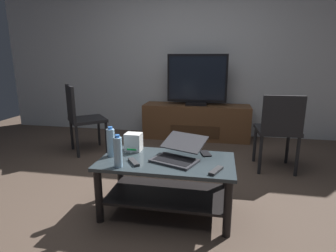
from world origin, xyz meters
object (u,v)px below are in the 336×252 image
at_px(laptop, 178,153).
at_px(cell_phone, 206,153).
at_px(tv_remote, 134,162).
at_px(dining_chair, 279,128).
at_px(water_bottle_far, 118,152).
at_px(television, 197,81).
at_px(water_bottle_near, 111,142).
at_px(media_cabinet, 196,122).
at_px(router_box, 134,142).
at_px(coffee_table, 166,177).
at_px(side_chair, 81,115).
at_px(soundbar_remote, 216,171).

xyz_separation_m(laptop, cell_phone, (0.20, 0.17, -0.05)).
height_order(cell_phone, tv_remote, tv_remote).
xyz_separation_m(dining_chair, water_bottle_far, (-1.36, -1.27, 0.07)).
height_order(television, dining_chair, television).
distance_m(dining_chair, water_bottle_near, 1.84).
xyz_separation_m(media_cabinet, laptop, (0.05, -2.18, 0.25)).
relative_size(television, water_bottle_far, 3.69).
bearing_deg(media_cabinet, router_box, -100.13).
bearing_deg(water_bottle_near, tv_remote, -27.61).
bearing_deg(coffee_table, media_cabinet, 88.94).
bearing_deg(cell_phone, water_bottle_near, 176.14).
bearing_deg(router_box, dining_chair, 33.27).
distance_m(side_chair, laptop, 1.93).
bearing_deg(router_box, television, 79.76).
bearing_deg(tv_remote, laptop, -11.57).
distance_m(water_bottle_near, soundbar_remote, 0.88).
xyz_separation_m(media_cabinet, side_chair, (-1.44, -0.96, 0.24)).
height_order(media_cabinet, water_bottle_far, water_bottle_far).
distance_m(coffee_table, tv_remote, 0.30).
bearing_deg(water_bottle_far, router_box, 90.47).
relative_size(side_chair, water_bottle_far, 3.69).
xyz_separation_m(coffee_table, water_bottle_near, (-0.46, 0.00, 0.26)).
bearing_deg(dining_chair, water_bottle_far, -136.96).
height_order(dining_chair, tv_remote, dining_chair).
distance_m(coffee_table, laptop, 0.22).
distance_m(laptop, soundbar_remote, 0.36).
distance_m(coffee_table, television, 2.27).
distance_m(media_cabinet, router_box, 2.09).
bearing_deg(dining_chair, soundbar_remote, -117.83).
height_order(side_chair, tv_remote, side_chair).
distance_m(media_cabinet, laptop, 2.20).
relative_size(coffee_table, cell_phone, 7.58).
bearing_deg(media_cabinet, tv_remote, -96.69).
relative_size(coffee_table, television, 1.17).
relative_size(dining_chair, water_bottle_far, 3.55).
height_order(television, cell_phone, television).
bearing_deg(router_box, soundbar_remote, -25.16).
height_order(dining_chair, soundbar_remote, dining_chair).
relative_size(coffee_table, side_chair, 1.17).
xyz_separation_m(media_cabinet, cell_phone, (0.26, -2.02, 0.20)).
xyz_separation_m(side_chair, water_bottle_far, (1.08, -1.46, 0.07)).
height_order(router_box, cell_phone, router_box).
height_order(television, laptop, television).
bearing_deg(water_bottle_near, router_box, 50.91).
height_order(side_chair, cell_phone, side_chair).
bearing_deg(router_box, coffee_table, -27.61).
relative_size(water_bottle_far, tv_remote, 1.54).
distance_m(dining_chair, tv_remote, 1.74).
height_order(coffee_table, water_bottle_far, water_bottle_far).
bearing_deg(water_bottle_far, laptop, 29.63).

